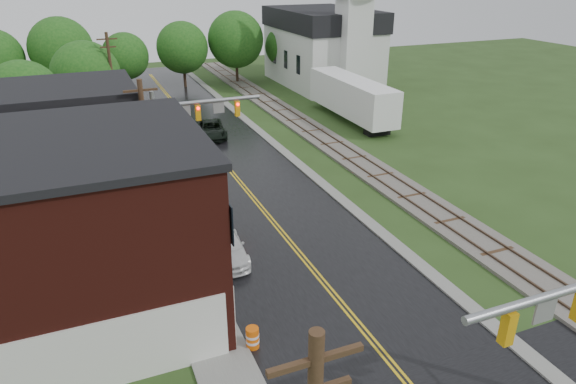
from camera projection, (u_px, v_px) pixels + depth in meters
main_road at (229, 169)px, 39.87m from camera, size 10.00×90.00×0.02m
curb_right at (271, 141)px, 45.97m from camera, size 0.80×70.00×0.12m
sidewalk_left at (159, 208)px, 33.50m from camera, size 2.40×50.00×0.12m
brick_building at (35, 240)px, 21.18m from camera, size 14.30×10.30×8.30m
yellow_house at (71, 167)px, 31.37m from camera, size 8.00×7.00×6.40m
darkred_building at (85, 138)px, 39.73m from camera, size 7.00×6.00×4.40m
church at (326, 40)px, 64.49m from camera, size 10.40×18.40×20.00m
railroad at (317, 134)px, 47.52m from camera, size 3.20×80.00×0.30m
traffic_signal_far at (187, 121)px, 34.11m from camera, size 7.34×0.43×7.20m
utility_pole_b at (148, 155)px, 28.83m from camera, size 1.80×0.28×9.00m
utility_pole_c at (113, 80)px, 47.42m from camera, size 1.80×0.28×9.00m
tree_left_c at (27, 99)px, 41.59m from camera, size 6.00×6.00×7.65m
tree_left_e at (88, 77)px, 48.27m from camera, size 6.40×6.40×8.16m
suv_dark at (211, 129)px, 46.85m from camera, size 3.09×5.55×1.47m
pickup_white at (224, 246)px, 27.58m from camera, size 2.25×4.95×1.40m
semi_trailer at (352, 96)px, 51.12m from camera, size 3.11×13.68×4.21m
construction_barrel at (252, 338)px, 21.12m from camera, size 0.69×0.69×0.97m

